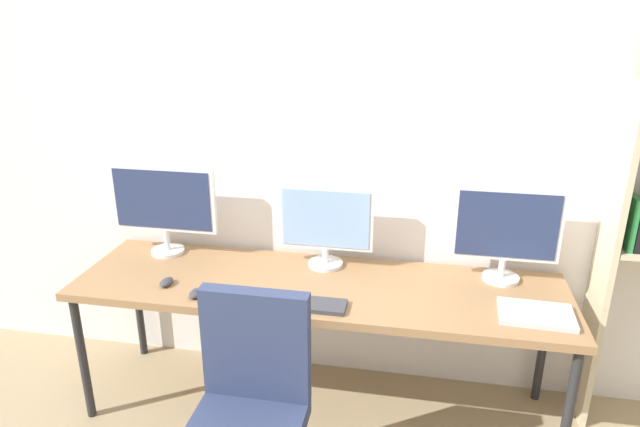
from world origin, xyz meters
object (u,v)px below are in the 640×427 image
at_px(mouse_left_side, 166,282).
at_px(mouse_right_side, 196,293).
at_px(monitor_left, 163,204).
at_px(keyboard_main, 309,304).
at_px(monitor_center, 326,223).
at_px(desk, 318,292).
at_px(monitor_right, 506,230).
at_px(laptop_closed, 536,314).

distance_m(mouse_left_side, mouse_right_side, 0.20).
bearing_deg(mouse_right_side, monitor_left, 127.71).
bearing_deg(monitor_left, keyboard_main, -26.41).
xyz_separation_m(monitor_center, mouse_right_side, (-0.54, -0.45, -0.22)).
xyz_separation_m(monitor_left, keyboard_main, (0.89, -0.44, -0.28)).
bearing_deg(monitor_left, desk, -13.41).
xyz_separation_m(monitor_right, keyboard_main, (-0.89, -0.44, -0.26)).
distance_m(desk, keyboard_main, 0.24).
bearing_deg(monitor_center, desk, -90.00).
height_order(keyboard_main, mouse_left_side, mouse_left_side).
height_order(keyboard_main, mouse_right_side, mouse_right_side).
relative_size(monitor_right, mouse_right_side, 5.35).
bearing_deg(mouse_left_side, keyboard_main, -5.88).
xyz_separation_m(mouse_left_side, mouse_right_side, (0.19, -0.08, 0.00)).
distance_m(keyboard_main, laptop_closed, 1.01).
relative_size(monitor_center, mouse_left_side, 5.10).
height_order(desk, laptop_closed, laptop_closed).
bearing_deg(mouse_right_side, monitor_right, 17.44).
height_order(desk, mouse_right_side, mouse_right_side).
distance_m(keyboard_main, mouse_right_side, 0.54).
relative_size(keyboard_main, laptop_closed, 1.07).
height_order(monitor_right, keyboard_main, monitor_right).
height_order(monitor_right, laptop_closed, monitor_right).
height_order(desk, mouse_left_side, mouse_left_side).
height_order(mouse_left_side, mouse_right_side, same).
xyz_separation_m(monitor_center, monitor_right, (0.89, 0.00, 0.03)).
bearing_deg(monitor_right, laptop_closed, -71.91).
bearing_deg(desk, mouse_right_side, -156.33).
bearing_deg(monitor_right, desk, -166.59).
height_order(monitor_left, mouse_right_side, monitor_left).
relative_size(monitor_center, monitor_right, 0.95).
bearing_deg(monitor_right, monitor_center, -180.00).
xyz_separation_m(monitor_right, laptop_closed, (0.11, -0.35, -0.25)).
relative_size(mouse_left_side, laptop_closed, 0.30).
bearing_deg(keyboard_main, monitor_left, 153.59).
relative_size(desk, monitor_center, 4.95).
xyz_separation_m(monitor_center, keyboard_main, (0.00, -0.44, -0.23)).
distance_m(desk, laptop_closed, 1.01).
relative_size(desk, mouse_left_side, 25.22).
xyz_separation_m(keyboard_main, mouse_right_side, (-0.54, -0.01, 0.01)).
distance_m(monitor_center, mouse_right_side, 0.74).
bearing_deg(monitor_center, mouse_right_side, -140.32).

